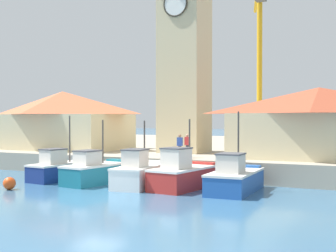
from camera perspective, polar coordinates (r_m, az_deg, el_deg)
The scene contains 14 objects.
ground_plane at distance 24.42m, azimuth -8.51°, elevation -8.58°, with size 300.00×300.00×0.00m, color #386689.
quay_wharf at distance 49.53m, azimuth 9.56°, elevation -2.96°, with size 120.00×40.00×1.37m, color #A89E89.
fishing_boat_far_left at distance 31.60m, azimuth -12.76°, elevation -5.11°, with size 2.39×5.16×4.22m.
fishing_boat_left_outer at distance 29.34m, azimuth -8.77°, elevation -5.50°, with size 2.48×4.97×3.95m.
fishing_boat_left_inner at distance 27.76m, azimuth -3.42°, elevation -5.78°, with size 2.35×4.86×3.90m.
fishing_boat_mid_left at distance 26.90m, azimuth 1.89°, elevation -5.95°, with size 2.73×5.11×3.99m.
fishing_boat_center at distance 25.93m, azimuth 8.14°, elevation -6.36°, with size 2.29×5.15×4.42m.
clock_tower at distance 37.25m, azimuth 2.03°, elevation 9.61°, with size 3.87×3.87×17.41m.
warehouse_left at distance 42.11m, azimuth -12.73°, elevation 0.78°, with size 11.23×7.40×5.04m.
warehouse_right at distance 32.14m, azimuth 17.92°, elevation 0.43°, with size 11.60×5.73×4.70m.
port_crane_near at distance 50.61m, azimuth 11.08°, elevation 5.88°, with size 3.33×8.02×19.04m.
mooring_buoy at distance 28.06m, azimuth -18.77°, elevation -6.64°, with size 0.71×0.71×0.71m, color #E54C19.
dock_worker_near_tower at distance 31.81m, azimuth 2.38°, elevation -2.35°, with size 0.34×0.22×1.62m.
dock_worker_along_quay at distance 30.90m, azimuth 1.45°, elevation -2.44°, with size 0.34×0.22×1.62m.
Camera 1 is at (13.41, -20.00, 4.02)m, focal length 50.00 mm.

